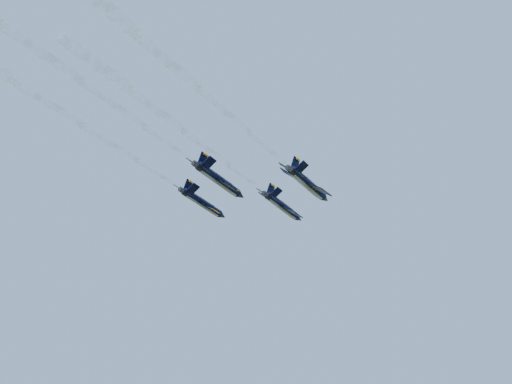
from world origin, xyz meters
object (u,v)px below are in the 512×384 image
(jet_left, at_px, (203,203))
(jet_slot, at_px, (220,180))
(jet_right, at_px, (309,184))
(jet_lead, at_px, (283,207))

(jet_left, height_order, jet_slot, same)
(jet_left, bearing_deg, jet_right, 0.05)
(jet_right, height_order, jet_slot, same)
(jet_left, height_order, jet_right, same)
(jet_slot, bearing_deg, jet_right, 43.48)
(jet_left, bearing_deg, jet_slot, -40.83)
(jet_left, relative_size, jet_right, 1.00)
(jet_right, bearing_deg, jet_slot, -136.52)
(jet_left, distance_m, jet_slot, 16.24)
(jet_slot, bearing_deg, jet_lead, 92.70)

